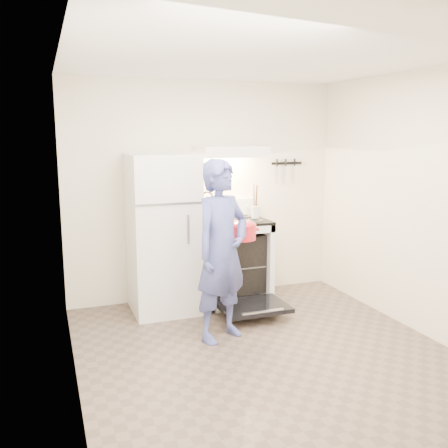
{
  "coord_description": "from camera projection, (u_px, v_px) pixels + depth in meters",
  "views": [
    {
      "loc": [
        -1.76,
        -3.69,
        1.91
      ],
      "look_at": [
        -0.05,
        1.0,
        1.0
      ],
      "focal_mm": 40.0,
      "sensor_mm": 36.0,
      "label": 1
    }
  ],
  "objects": [
    {
      "name": "backsplash",
      "position": [
        224.0,
        207.0,
        5.86
      ],
      "size": [
        0.76,
        0.07,
        0.2
      ],
      "primitive_type": "cube",
      "color": "silver",
      "rests_on": "cooktop"
    },
    {
      "name": "oven_door",
      "position": [
        253.0,
        306.0,
        5.21
      ],
      "size": [
        0.7,
        0.54,
        0.04
      ],
      "primitive_type": "cube",
      "color": "black",
      "rests_on": "floor"
    },
    {
      "name": "pizza_stone",
      "position": [
        235.0,
        264.0,
        5.62
      ],
      "size": [
        0.3,
        0.3,
        0.02
      ],
      "primitive_type": "cylinder",
      "color": "#846B4E",
      "rests_on": "oven_rack"
    },
    {
      "name": "refrigerator",
      "position": [
        163.0,
        234.0,
        5.34
      ],
      "size": [
        0.7,
        0.7,
        1.7
      ],
      "primitive_type": "cube",
      "color": "silver",
      "rests_on": "floor"
    },
    {
      "name": "dutch_oven",
      "position": [
        240.0,
        232.0,
        4.96
      ],
      "size": [
        0.38,
        0.31,
        0.25
      ],
      "primitive_type": null,
      "color": "red",
      "rests_on": "person"
    },
    {
      "name": "tea_kettle",
      "position": [
        207.0,
        205.0,
        5.71
      ],
      "size": [
        0.25,
        0.21,
        0.3
      ],
      "primitive_type": null,
      "color": "silver",
      "rests_on": "cooktop"
    },
    {
      "name": "back_wall",
      "position": [
        204.0,
        191.0,
        5.78
      ],
      "size": [
        3.2,
        0.02,
        2.5
      ],
      "primitive_type": "cube",
      "color": "beige",
      "rests_on": "ground"
    },
    {
      "name": "person",
      "position": [
        222.0,
        251.0,
        4.58
      ],
      "size": [
        0.73,
        0.63,
        1.69
      ],
      "primitive_type": "imported",
      "rotation": [
        0.0,
        0.0,
        0.45
      ],
      "color": "navy",
      "rests_on": "floor"
    },
    {
      "name": "knife_strip",
      "position": [
        287.0,
        163.0,
        6.07
      ],
      "size": [
        0.4,
        0.02,
        0.03
      ],
      "primitive_type": "cube",
      "color": "black",
      "rests_on": "back_wall"
    },
    {
      "name": "utensil_jar",
      "position": [
        255.0,
        212.0,
        5.56
      ],
      "size": [
        0.11,
        0.11,
        0.13
      ],
      "primitive_type": "cylinder",
      "rotation": [
        0.0,
        0.0,
        -0.24
      ],
      "color": "silver",
      "rests_on": "cooktop"
    },
    {
      "name": "cooktop",
      "position": [
        233.0,
        221.0,
        5.62
      ],
      "size": [
        0.76,
        0.65,
        0.03
      ],
      "primitive_type": "cube",
      "color": "black",
      "rests_on": "stove_body"
    },
    {
      "name": "range_hood",
      "position": [
        231.0,
        151.0,
        5.55
      ],
      "size": [
        0.76,
        0.5,
        0.12
      ],
      "primitive_type": "cube",
      "color": "silver",
      "rests_on": "back_wall"
    },
    {
      "name": "floor",
      "position": [
        269.0,
        356.0,
        4.35
      ],
      "size": [
        3.6,
        3.6,
        0.0
      ],
      "primitive_type": "plane",
      "color": "brown",
      "rests_on": "ground"
    },
    {
      "name": "stove_body",
      "position": [
        233.0,
        262.0,
        5.7
      ],
      "size": [
        0.76,
        0.65,
        0.92
      ],
      "primitive_type": "cube",
      "color": "silver",
      "rests_on": "floor"
    },
    {
      "name": "oven_rack",
      "position": [
        233.0,
        264.0,
        5.71
      ],
      "size": [
        0.6,
        0.52,
        0.01
      ],
      "primitive_type": "cube",
      "color": "slate",
      "rests_on": "stove_body"
    }
  ]
}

